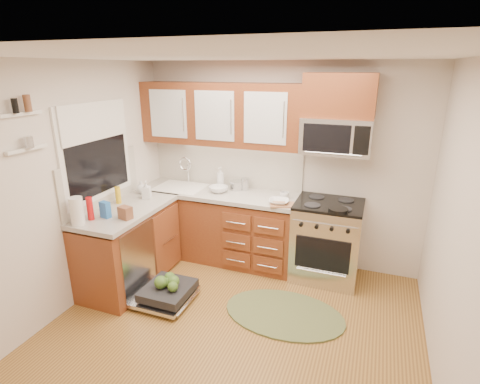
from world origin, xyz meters
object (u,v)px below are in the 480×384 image
at_px(sink, 181,196).
at_px(stock_pot, 237,185).
at_px(microwave, 336,136).
at_px(cutting_board, 282,205).
at_px(paper_towel_roll, 77,211).
at_px(skillet, 338,210).
at_px(rug, 284,314).
at_px(cup, 284,195).
at_px(range, 327,240).
at_px(dishwasher, 165,293).
at_px(bowl_a, 279,202).
at_px(bowl_b, 219,189).
at_px(upper_cabinets, 220,114).

height_order(sink, stock_pot, stock_pot).
bearing_deg(microwave, cutting_board, -146.58).
bearing_deg(paper_towel_roll, skillet, 26.53).
distance_m(rug, cutting_board, 1.18).
distance_m(paper_towel_roll, cup, 2.28).
height_order(microwave, paper_towel_roll, microwave).
xyz_separation_m(range, cup, (-0.53, 0.02, 0.49)).
bearing_deg(cutting_board, dishwasher, -138.50).
bearing_deg(range, cutting_board, -157.22).
distance_m(paper_towel_roll, bowl_a, 2.15).
relative_size(skillet, paper_towel_roll, 0.73).
bearing_deg(bowl_b, cup, 2.35).
height_order(rug, bowl_b, bowl_b).
height_order(upper_cabinets, cup, upper_cabinets).
bearing_deg(sink, paper_towel_roll, -103.66).
bearing_deg(skillet, stock_pot, 162.39).
relative_size(range, rug, 0.77).
bearing_deg(skillet, sink, 173.33).
bearing_deg(bowl_b, bowl_a, -11.17).
bearing_deg(stock_pot, cup, -12.88).
xyz_separation_m(sink, paper_towel_roll, (-0.35, -1.44, 0.27)).
bearing_deg(range, bowl_b, -179.30).
distance_m(microwave, skillet, 0.83).
height_order(sink, bowl_a, bowl_a).
height_order(dishwasher, bowl_a, bowl_a).
xyz_separation_m(range, dishwasher, (-1.54, -1.13, -0.38)).
distance_m(upper_cabinets, rug, 2.43).
xyz_separation_m(microwave, paper_towel_roll, (-2.28, -1.57, -0.63)).
bearing_deg(bowl_b, sink, 179.30).
xyz_separation_m(range, bowl_a, (-0.55, -0.18, 0.48)).
distance_m(range, skillet, 0.57).
bearing_deg(skillet, rug, -120.69).
relative_size(sink, rug, 0.50).
distance_m(skillet, cup, 0.71).
height_order(rug, paper_towel_roll, paper_towel_roll).
xyz_separation_m(microwave, bowl_b, (-1.38, -0.14, -0.74)).
xyz_separation_m(sink, rug, (1.66, -0.90, -0.79)).
xyz_separation_m(sink, dishwasher, (0.39, -1.12, -0.70)).
xyz_separation_m(dishwasher, skillet, (1.66, 0.88, 0.87)).
height_order(dishwasher, skillet, skillet).
relative_size(sink, bowl_b, 2.61).
bearing_deg(bowl_a, bowl_b, 168.83).
distance_m(microwave, sink, 2.13).
bearing_deg(dishwasher, microwave, 39.07).
xyz_separation_m(sink, bowl_b, (0.55, -0.01, 0.16)).
relative_size(paper_towel_roll, bowl_a, 1.25).
relative_size(range, cup, 8.50).
xyz_separation_m(microwave, rug, (-0.27, -1.03, -1.69)).
height_order(paper_towel_roll, bowl_a, paper_towel_roll).
bearing_deg(stock_pot, bowl_a, -28.31).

